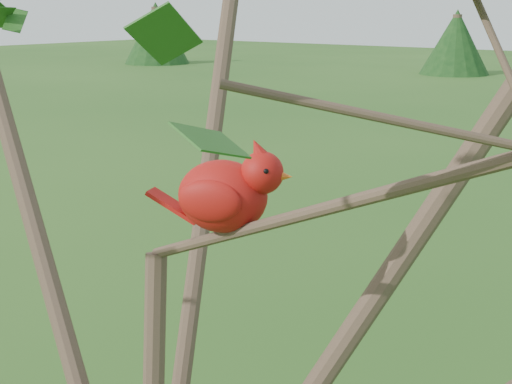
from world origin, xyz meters
TOP-DOWN VIEW (x-y plane):
  - crabapple_tree at (0.03, -0.02)m, footprint 2.35×2.05m
  - cardinal at (0.11, 0.09)m, footprint 0.21×0.14m

SIDE VIEW (x-z plane):
  - cardinal at x=0.11m, z-range 2.00..2.16m
  - crabapple_tree at x=0.03m, z-range 0.65..3.60m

